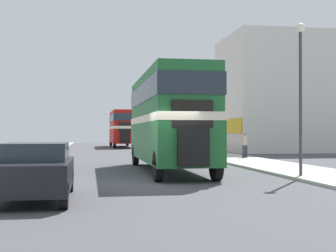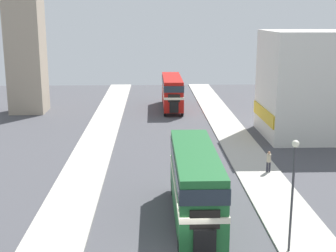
{
  "view_description": "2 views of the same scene",
  "coord_description": "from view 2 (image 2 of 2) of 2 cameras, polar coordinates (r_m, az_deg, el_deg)",
  "views": [
    {
      "loc": [
        -2.44,
        -16.3,
        1.79
      ],
      "look_at": [
        1.04,
        4.55,
        2.06
      ],
      "focal_mm": 50.0,
      "sensor_mm": 36.0,
      "label": 1
    },
    {
      "loc": [
        -1.44,
        -21.1,
        11.88
      ],
      "look_at": [
        0.0,
        19.76,
        2.17
      ],
      "focal_mm": 50.0,
      "sensor_mm": 36.0,
      "label": 2
    }
  ],
  "objects": [
    {
      "name": "bus_distant",
      "position": [
        60.48,
        0.49,
        4.43
      ],
      "size": [
        2.39,
        11.11,
        4.18
      ],
      "color": "#B2140F",
      "rests_on": "ground_plane"
    },
    {
      "name": "street_lamp",
      "position": [
        24.07,
        15.02,
        -6.34
      ],
      "size": [
        0.36,
        0.36,
        5.86
      ],
      "color": "#38383D",
      "rests_on": "sidewalk_right"
    },
    {
      "name": "double_decker_bus",
      "position": [
        27.38,
        3.32,
        -6.55
      ],
      "size": [
        2.45,
        10.54,
        4.32
      ],
      "color": "#1E602D",
      "rests_on": "ground_plane"
    },
    {
      "name": "pedestrian_walking",
      "position": [
        36.72,
        12.18,
        -4.11
      ],
      "size": [
        0.33,
        0.33,
        1.65
      ],
      "color": "#282833",
      "rests_on": "sidewalk_right"
    }
  ]
}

